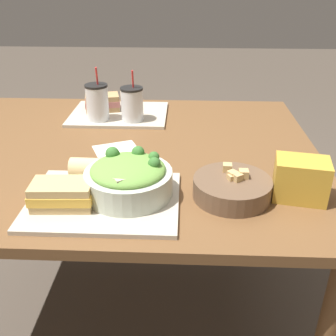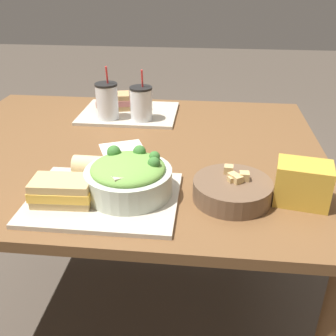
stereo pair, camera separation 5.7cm
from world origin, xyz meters
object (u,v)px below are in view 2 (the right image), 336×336
drink_cup_red (141,104)px  soup_bowl (232,189)px  sandwich_near (63,191)px  baguette_near (95,166)px  sandwich_far (113,101)px  chip_bag (303,184)px  napkin_folded (122,148)px  drink_cup_dark (107,102)px  salad_bowl (129,176)px

drink_cup_red → soup_bowl: bearing=-58.4°
sandwich_near → baguette_near: (0.04, 0.15, -0.00)m
drink_cup_red → sandwich_far: bearing=140.9°
soup_bowl → baguette_near: bearing=169.4°
sandwich_far → chip_bag: 0.90m
soup_bowl → baguette_near: 0.39m
napkin_folded → chip_bag: bearing=-28.0°
drink_cup_dark → salad_bowl: bearing=-70.7°
salad_bowl → napkin_folded: salad_bowl is taller
salad_bowl → sandwich_far: bearing=106.6°
sandwich_near → drink_cup_dark: drink_cup_dark is taller
soup_bowl → chip_bag: (0.17, 0.00, 0.03)m
chip_bag → napkin_folded: 0.60m
salad_bowl → chip_bag: size_ratio=1.52×
napkin_folded → salad_bowl: bearing=-74.1°
baguette_near → drink_cup_red: size_ratio=0.61×
soup_bowl → napkin_folded: soup_bowl is taller
drink_cup_red → baguette_near: bearing=-97.0°
soup_bowl → napkin_folded: (-0.35, 0.28, -0.03)m
sandwich_far → chip_bag: (0.64, -0.64, 0.01)m
drink_cup_dark → napkin_folded: (0.11, -0.25, -0.08)m
sandwich_near → napkin_folded: bearing=76.5°
soup_bowl → baguette_near: (-0.38, 0.07, 0.01)m
sandwich_near → drink_cup_dark: bearing=90.7°
salad_bowl → drink_cup_red: size_ratio=1.17×
sandwich_far → baguette_near: bearing=-95.0°
drink_cup_dark → napkin_folded: 0.28m
chip_bag → drink_cup_red: bearing=144.0°
chip_bag → baguette_near: bearing=-176.5°
drink_cup_red → napkin_folded: 0.26m
baguette_near → napkin_folded: 0.22m
baguette_near → chip_bag: bearing=-95.7°
drink_cup_dark → napkin_folded: bearing=-66.8°
chip_bag → napkin_folded: chip_bag is taller
chip_bag → sandwich_near: bearing=-161.7°
salad_bowl → soup_bowl: 0.27m
soup_bowl → baguette_near: soup_bowl is taller
sandwich_near → sandwich_far: size_ratio=1.02×
salad_bowl → drink_cup_red: drink_cup_red is taller
baguette_near → drink_cup_dark: 0.47m
sandwich_near → drink_cup_red: 0.62m
baguette_near → sandwich_far: size_ratio=0.76×
sandwich_near → drink_cup_red: drink_cup_red is taller
sandwich_far → drink_cup_dark: bearing=-100.4°
drink_cup_dark → chip_bag: (0.63, -0.53, -0.02)m
drink_cup_dark → sandwich_far: bearing=92.7°
baguette_near → napkin_folded: baguette_near is taller
baguette_near → sandwich_far: (-0.08, 0.57, 0.00)m
soup_bowl → napkin_folded: 0.45m
drink_cup_dark → chip_bag: 0.82m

